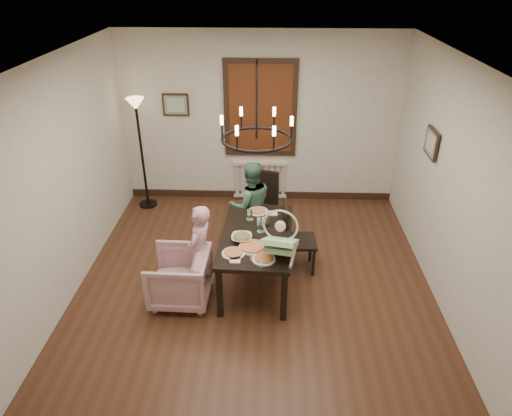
# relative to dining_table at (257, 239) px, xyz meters

# --- Properties ---
(room_shell) EXTENTS (4.51, 5.00, 2.81)m
(room_shell) POSITION_rel_dining_table_xyz_m (-0.02, 0.22, 0.77)
(room_shell) COLOR #4C2A1A
(room_shell) RESTS_ON ground
(dining_table) EXTENTS (0.93, 1.56, 0.72)m
(dining_table) POSITION_rel_dining_table_xyz_m (0.00, 0.00, 0.00)
(dining_table) COLOR black
(dining_table) RESTS_ON room_shell
(chair_far) EXTENTS (0.54, 0.54, 1.01)m
(chair_far) POSITION_rel_dining_table_xyz_m (0.02, 1.08, -0.13)
(chair_far) COLOR black
(chair_far) RESTS_ON room_shell
(chair_right) EXTENTS (0.44, 0.44, 0.96)m
(chair_right) POSITION_rel_dining_table_xyz_m (0.56, 0.30, -0.15)
(chair_right) COLOR black
(chair_right) RESTS_ON room_shell
(armchair) EXTENTS (0.74, 0.72, 0.65)m
(armchair) POSITION_rel_dining_table_xyz_m (-0.92, -0.40, -0.30)
(armchair) COLOR #CD9DA7
(armchair) RESTS_ON room_shell
(elderly_woman) EXTENTS (0.34, 0.42, 1.00)m
(elderly_woman) POSITION_rel_dining_table_xyz_m (-0.67, -0.23, -0.13)
(elderly_woman) COLOR #D29497
(elderly_woman) RESTS_ON room_shell
(seated_man) EXTENTS (0.62, 0.54, 1.08)m
(seated_man) POSITION_rel_dining_table_xyz_m (-0.12, 0.85, -0.09)
(seated_man) COLOR #447354
(seated_man) RESTS_ON room_shell
(baby_bouncer) EXTENTS (0.52, 0.66, 0.39)m
(baby_bouncer) POSITION_rel_dining_table_xyz_m (0.28, -0.44, 0.28)
(baby_bouncer) COLOR #ABDC98
(baby_bouncer) RESTS_ON dining_table
(salad_bowl) EXTENTS (0.30, 0.30, 0.07)m
(salad_bowl) POSITION_rel_dining_table_xyz_m (-0.17, -0.15, 0.12)
(salad_bowl) COLOR white
(salad_bowl) RESTS_ON dining_table
(pizza_platter) EXTENTS (0.32, 0.32, 0.04)m
(pizza_platter) POSITION_rel_dining_table_xyz_m (-0.04, -0.33, 0.10)
(pizza_platter) COLOR tan
(pizza_platter) RESTS_ON dining_table
(drinking_glass) EXTENTS (0.07, 0.07, 0.14)m
(drinking_glass) POSITION_rel_dining_table_xyz_m (0.06, 0.04, 0.15)
(drinking_glass) COLOR silver
(drinking_glass) RESTS_ON dining_table
(window_blinds) EXTENTS (1.00, 0.03, 1.40)m
(window_blinds) POSITION_rel_dining_table_xyz_m (-0.02, 2.31, 0.97)
(window_blinds) COLOR brown
(window_blinds) RESTS_ON room_shell
(radiator) EXTENTS (0.92, 0.12, 0.62)m
(radiator) POSITION_rel_dining_table_xyz_m (-0.02, 2.33, -0.28)
(radiator) COLOR silver
(radiator) RESTS_ON room_shell
(picture_back) EXTENTS (0.42, 0.03, 0.36)m
(picture_back) POSITION_rel_dining_table_xyz_m (-1.37, 2.32, 1.02)
(picture_back) COLOR black
(picture_back) RESTS_ON room_shell
(picture_right) EXTENTS (0.03, 0.42, 0.36)m
(picture_right) POSITION_rel_dining_table_xyz_m (2.19, 0.75, 1.02)
(picture_right) COLOR black
(picture_right) RESTS_ON room_shell
(floor_lamp) EXTENTS (0.30, 0.30, 1.80)m
(floor_lamp) POSITION_rel_dining_table_xyz_m (-1.92, 2.00, 0.27)
(floor_lamp) COLOR black
(floor_lamp) RESTS_ON room_shell
(chandelier) EXTENTS (0.80, 0.80, 0.04)m
(chandelier) POSITION_rel_dining_table_xyz_m (0.00, 0.00, 1.32)
(chandelier) COLOR black
(chandelier) RESTS_ON room_shell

